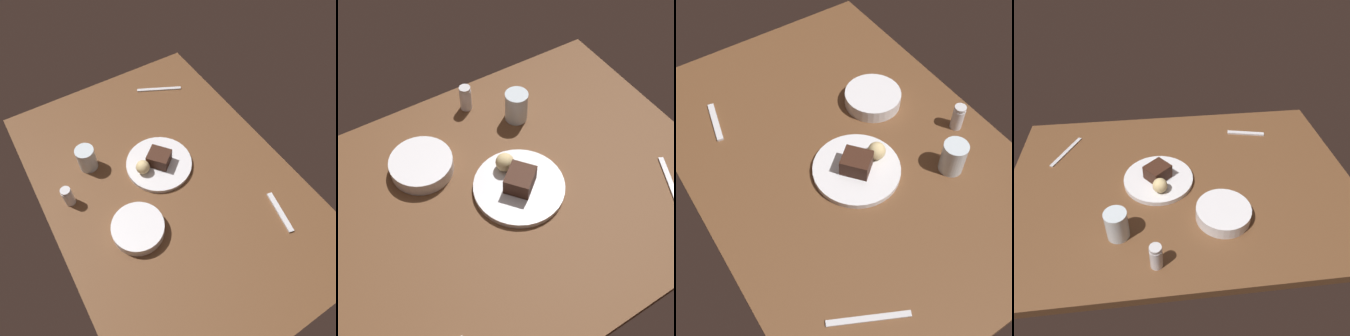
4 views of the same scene
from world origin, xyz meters
TOP-DOWN VIEW (x-y plane):
  - dining_table at (0.00, 0.00)cm, footprint 120.00×84.00cm
  - dessert_plate at (7.85, -0.92)cm, footprint 24.01×24.01cm
  - chocolate_cake_slice at (7.99, -1.13)cm, footprint 10.19×10.07cm
  - bread_roll at (7.59, 5.76)cm, footprint 4.97×4.97cm
  - salt_shaker at (10.34, 32.67)cm, footprint 3.53×3.53cm
  - water_glass at (20.98, 21.22)cm, footprint 6.72×6.72cm
  - side_bowl at (-11.08, 17.98)cm, footprint 17.01×17.01cm
  - dessert_spoon at (-29.98, -25.66)cm, footprint 15.03×5.01cm
  - butter_knife at (42.49, -21.42)cm, footprint 9.73×17.63cm

SIDE VIEW (x-z plane):
  - dining_table at x=0.00cm, z-range 0.00..3.00cm
  - butter_knife at x=42.49cm, z-range 3.00..3.50cm
  - dessert_spoon at x=-29.98cm, z-range 3.00..3.70cm
  - dessert_plate at x=7.85cm, z-range 3.00..4.65cm
  - side_bowl at x=-11.08cm, z-range 3.00..7.13cm
  - salt_shaker at x=10.34cm, z-range 2.95..11.03cm
  - bread_roll at x=7.59cm, z-range 4.65..9.62cm
  - chocolate_cake_slice at x=7.99cm, z-range 4.65..9.65cm
  - water_glass at x=20.98cm, z-range 3.00..12.43cm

